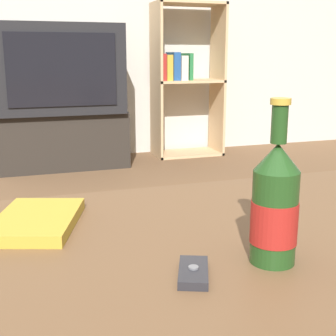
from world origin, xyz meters
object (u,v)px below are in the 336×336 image
at_px(television, 58,69).
at_px(cell_phone, 193,272).
at_px(table_book, 37,221).
at_px(tv_stand, 62,139).
at_px(beer_bottle, 275,206).
at_px(bookshelf, 184,77).

relative_size(television, cell_phone, 8.12).
xyz_separation_m(cell_phone, table_book, (-0.22, 0.31, 0.00)).
bearing_deg(cell_phone, tv_stand, 110.64).
bearing_deg(beer_bottle, bookshelf, 72.71).
height_order(beer_bottle, cell_phone, beer_bottle).
distance_m(tv_stand, table_book, 2.56).
relative_size(tv_stand, television, 1.06).
relative_size(television, bookshelf, 0.72).
bearing_deg(tv_stand, cell_phone, -91.41).
height_order(beer_bottle, table_book, beer_bottle).
xyz_separation_m(tv_stand, table_book, (-0.29, -2.52, 0.28)).
bearing_deg(television, tv_stand, 90.00).
bearing_deg(cell_phone, table_book, 147.99).
height_order(tv_stand, table_book, table_book).
relative_size(bookshelf, table_book, 4.47).
bearing_deg(cell_phone, beer_bottle, 25.93).
relative_size(cell_phone, table_book, 0.40).
distance_m(television, beer_bottle, 2.82).
xyz_separation_m(television, bookshelf, (0.98, 0.10, -0.08)).
bearing_deg(bookshelf, table_book, -115.99).
xyz_separation_m(bookshelf, beer_bottle, (-0.91, -2.91, -0.07)).
height_order(cell_phone, table_book, table_book).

